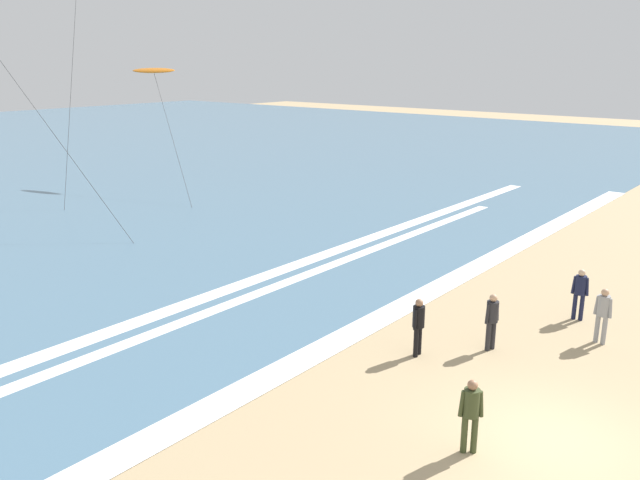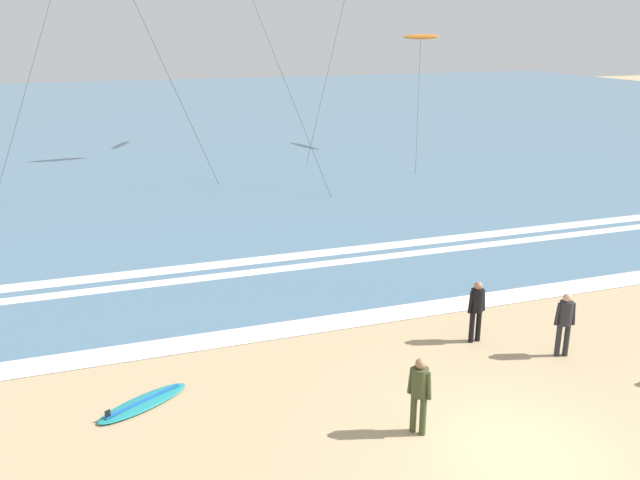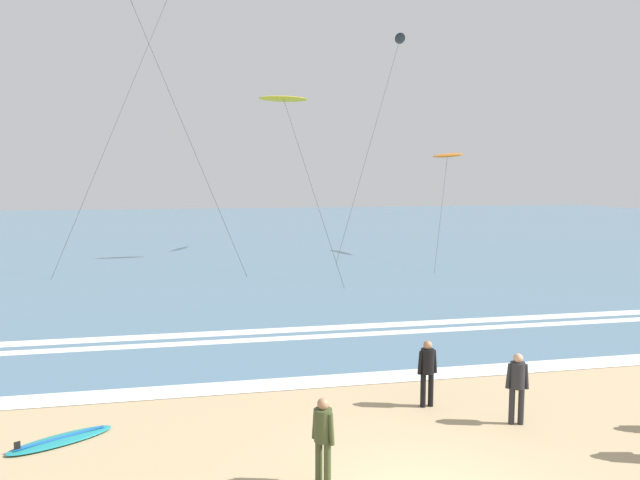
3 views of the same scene
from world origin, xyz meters
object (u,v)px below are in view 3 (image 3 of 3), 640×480
at_px(surfer_mid_group, 517,382).
at_px(kite_black_mid_center, 400,40).
at_px(surfboard_foreground_flat, 61,440).
at_px(kite_orange_far_left, 447,156).
at_px(kite_yellow_high_right, 284,100).
at_px(surfer_background_far, 427,367).
at_px(surfer_left_near, 323,433).

xyz_separation_m(surfer_mid_group, kite_black_mid_center, (7.40, 30.03, 14.14)).
height_order(surfboard_foreground_flat, kite_orange_far_left, kite_orange_far_left).
relative_size(surfer_mid_group, kite_yellow_high_right, 0.14).
distance_m(surfer_mid_group, kite_yellow_high_right, 28.76).
distance_m(surfer_background_far, surfer_left_near, 4.42).
xyz_separation_m(surfer_left_near, kite_orange_far_left, (15.05, 29.72, 5.95)).
bearing_deg(kite_orange_far_left, surfer_left_near, -116.85).
xyz_separation_m(surfer_mid_group, kite_yellow_high_right, (-1.31, 27.15, 9.40)).
height_order(surfer_left_near, kite_yellow_high_right, kite_yellow_high_right).
bearing_deg(kite_black_mid_center, surfboard_foreground_flat, -120.48).
bearing_deg(surfer_left_near, surfboard_foreground_flat, 150.80).
xyz_separation_m(surfer_background_far, surfer_left_near, (-3.16, -3.09, 0.00)).
distance_m(surfer_left_near, kite_black_mid_center, 36.83).
distance_m(surfer_mid_group, kite_orange_far_left, 30.41).
bearing_deg(surfboard_foreground_flat, surfer_left_near, -29.20).
bearing_deg(surfer_mid_group, kite_orange_far_left, 69.73).
bearing_deg(kite_yellow_high_right, kite_black_mid_center, 18.27).
bearing_deg(kite_orange_far_left, kite_yellow_high_right, -175.93).
bearing_deg(surfboard_foreground_flat, kite_yellow_high_right, 72.27).
xyz_separation_m(kite_black_mid_center, kite_orange_far_left, (2.93, -2.05, -8.19)).
bearing_deg(kite_black_mid_center, kite_orange_far_left, -34.99).
height_order(surfer_background_far, kite_yellow_high_right, kite_yellow_high_right).
bearing_deg(surfer_background_far, surfer_left_near, -135.62).
height_order(surfer_background_far, kite_orange_far_left, kite_orange_far_left).
height_order(surfer_background_far, kite_black_mid_center, kite_black_mid_center).
bearing_deg(kite_yellow_high_right, surfboard_foreground_flat, -107.73).
relative_size(surfer_mid_group, surfer_left_near, 1.00).
relative_size(surfer_background_far, surfer_mid_group, 1.00).
bearing_deg(kite_orange_far_left, surfboard_foreground_flat, -126.57).
relative_size(kite_black_mid_center, kite_orange_far_left, 1.57).
xyz_separation_m(surfer_left_near, kite_black_mid_center, (12.12, 31.77, 14.14)).
distance_m(surfer_mid_group, surfboard_foreground_flat, 9.76).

